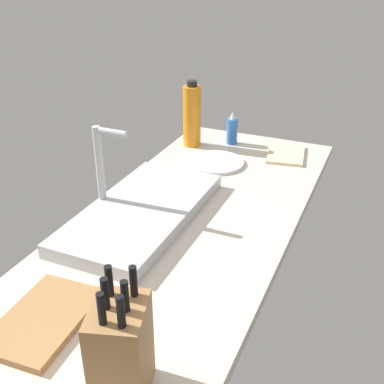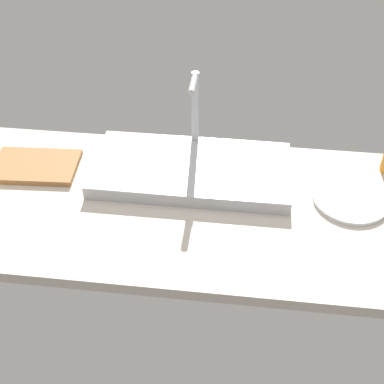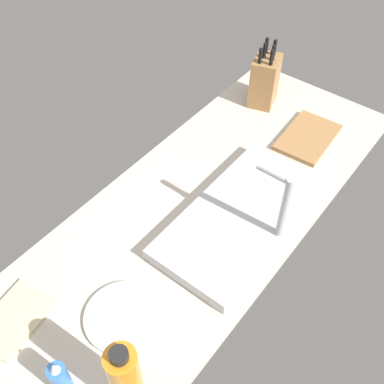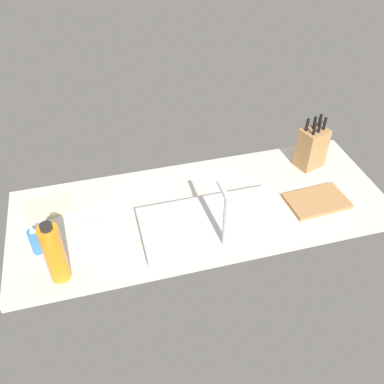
% 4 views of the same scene
% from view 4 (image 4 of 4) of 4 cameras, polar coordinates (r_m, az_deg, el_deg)
% --- Properties ---
extents(countertop_slab, '(1.64, 0.63, 0.04)m').
position_cam_4_polar(countertop_slab, '(1.86, 1.30, -2.32)').
color(countertop_slab, beige).
rests_on(countertop_slab, ground).
extents(sink_basin, '(0.60, 0.30, 0.04)m').
position_cam_4_polar(sink_basin, '(1.75, 2.85, -4.17)').
color(sink_basin, '#B7BABF').
rests_on(sink_basin, countertop_slab).
extents(faucet, '(0.06, 0.11, 0.28)m').
position_cam_4_polar(faucet, '(1.57, 4.45, -3.73)').
color(faucet, '#B7BABF').
rests_on(faucet, countertop_slab).
extents(knife_block, '(0.14, 0.13, 0.26)m').
position_cam_4_polar(knife_block, '(2.10, 15.89, 5.83)').
color(knife_block, '#9E7042').
rests_on(knife_block, countertop_slab).
extents(cutting_board, '(0.27, 0.18, 0.02)m').
position_cam_4_polar(cutting_board, '(1.94, 16.54, -1.17)').
color(cutting_board, '#9E7042').
rests_on(cutting_board, countertop_slab).
extents(soap_bottle, '(0.05, 0.05, 0.14)m').
position_cam_4_polar(soap_bottle, '(1.73, -20.40, -6.18)').
color(soap_bottle, blue).
rests_on(soap_bottle, countertop_slab).
extents(water_bottle, '(0.07, 0.07, 0.27)m').
position_cam_4_polar(water_bottle, '(1.57, -18.13, -7.88)').
color(water_bottle, orange).
rests_on(water_bottle, countertop_slab).
extents(dinner_plate, '(0.22, 0.22, 0.01)m').
position_cam_4_polar(dinner_plate, '(1.76, -12.79, -5.87)').
color(dinner_plate, silver).
rests_on(dinner_plate, countertop_slab).
extents(dish_towel, '(0.22, 0.17, 0.01)m').
position_cam_4_polar(dish_towel, '(1.94, -18.89, -1.98)').
color(dish_towel, beige).
rests_on(dish_towel, countertop_slab).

